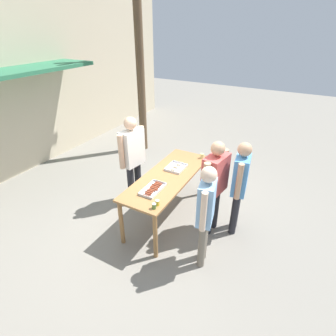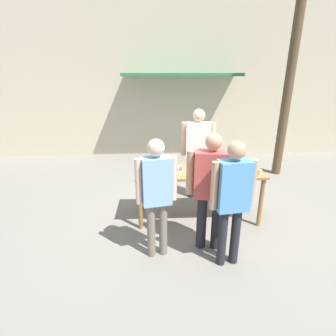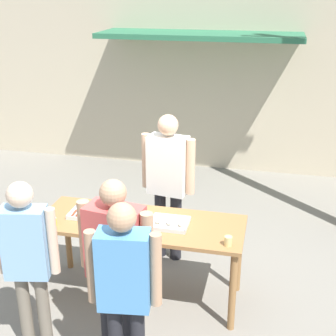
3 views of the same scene
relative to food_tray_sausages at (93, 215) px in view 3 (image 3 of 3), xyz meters
The scene contains 12 objects.
ground_plane 1.05m from the food_tray_sausages, ahead, with size 24.00×24.00×0.00m, color gray.
building_facade_back 4.24m from the food_tray_sausages, 82.60° to the left, with size 12.00×1.11×4.50m.
serving_table 0.53m from the food_tray_sausages, ahead, with size 2.11×0.77×0.90m.
food_tray_sausages is the anchor object (origin of this frame).
food_tray_buns 0.81m from the food_tray_sausages, ahead, with size 0.38×0.31×0.05m.
condiment_jar_mustard 0.49m from the food_tray_sausages, 146.34° to the right, with size 0.06×0.06×0.09m.
condiment_jar_ketchup 0.41m from the food_tray_sausages, 139.18° to the right, with size 0.06×0.06×0.09m.
beer_cup 1.46m from the food_tray_sausages, 10.44° to the right, with size 0.07×0.07×0.09m.
person_server_behind_table 1.04m from the food_tray_sausages, 53.43° to the left, with size 0.65×0.31×1.81m.
person_customer_holding_hotdog 1.01m from the food_tray_sausages, 101.53° to the right, with size 0.54×0.28×1.68m.
person_customer_with_cup 1.41m from the food_tray_sausages, 58.49° to the right, with size 0.58×0.27×1.70m.
person_customer_waiting_in_line 1.01m from the food_tray_sausages, 57.08° to the right, with size 0.68×0.33×1.71m.
Camera 3 is at (1.22, -4.06, 3.16)m, focal length 50.00 mm.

